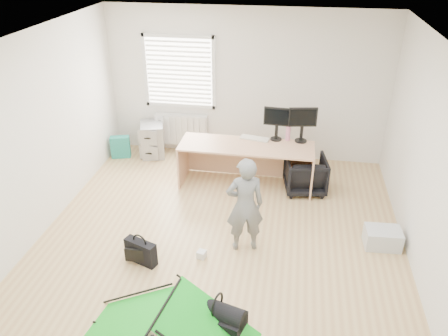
% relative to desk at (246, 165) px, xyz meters
% --- Properties ---
extents(ground, '(5.50, 5.50, 0.00)m').
position_rel_desk_xyz_m(ground, '(-0.17, -1.59, -0.37)').
color(ground, tan).
rests_on(ground, ground).
extents(back_wall, '(5.00, 0.02, 2.70)m').
position_rel_desk_xyz_m(back_wall, '(-0.17, 1.16, 0.98)').
color(back_wall, silver).
rests_on(back_wall, ground).
extents(window, '(1.20, 0.06, 1.20)m').
position_rel_desk_xyz_m(window, '(-1.37, 1.12, 1.18)').
color(window, silver).
rests_on(window, back_wall).
extents(radiator, '(1.00, 0.12, 0.60)m').
position_rel_desk_xyz_m(radiator, '(-1.37, 1.08, 0.08)').
color(radiator, silver).
rests_on(radiator, back_wall).
extents(desk, '(2.17, 0.69, 0.74)m').
position_rel_desk_xyz_m(desk, '(0.00, 0.00, 0.00)').
color(desk, tan).
rests_on(desk, ground).
extents(filing_cabinet, '(0.55, 0.64, 0.63)m').
position_rel_desk_xyz_m(filing_cabinet, '(-1.87, 0.84, -0.05)').
color(filing_cabinet, gray).
rests_on(filing_cabinet, ground).
extents(monitor_left, '(0.44, 0.12, 0.41)m').
position_rel_desk_xyz_m(monitor_left, '(0.45, 0.30, 0.58)').
color(monitor_left, black).
rests_on(monitor_left, desk).
extents(monitor_right, '(0.46, 0.18, 0.43)m').
position_rel_desk_xyz_m(monitor_right, '(0.86, 0.30, 0.59)').
color(monitor_right, black).
rests_on(monitor_right, desk).
extents(keyboard, '(0.50, 0.25, 0.02)m').
position_rel_desk_xyz_m(keyboard, '(0.10, 0.26, 0.38)').
color(keyboard, beige).
rests_on(keyboard, desk).
extents(thermos, '(0.08, 0.08, 0.28)m').
position_rel_desk_xyz_m(thermos, '(0.64, 0.31, 0.51)').
color(thermos, '#C56E8D').
rests_on(thermos, desk).
extents(office_chair, '(0.73, 0.75, 0.60)m').
position_rel_desk_xyz_m(office_chair, '(0.97, -0.00, -0.07)').
color(office_chair, black).
rests_on(office_chair, ground).
extents(person, '(0.56, 0.45, 1.35)m').
position_rel_desk_xyz_m(person, '(0.18, -1.64, 0.31)').
color(person, slate).
rests_on(person, ground).
extents(kite, '(1.90, 1.06, 0.56)m').
position_rel_desk_xyz_m(kite, '(-0.40, -3.35, -0.09)').
color(kite, '#10B21F').
rests_on(kite, ground).
extents(storage_crate, '(0.49, 0.35, 0.26)m').
position_rel_desk_xyz_m(storage_crate, '(2.02, -1.30, -0.24)').
color(storage_crate, '#B8BEC1').
rests_on(storage_crate, ground).
extents(tote_bag, '(0.38, 0.24, 0.42)m').
position_rel_desk_xyz_m(tote_bag, '(-2.44, 0.63, -0.16)').
color(tote_bag, '#1C7D6F').
rests_on(tote_bag, ground).
extents(laptop_bag, '(0.45, 0.27, 0.32)m').
position_rel_desk_xyz_m(laptop_bag, '(-1.08, -2.15, -0.21)').
color(laptop_bag, black).
rests_on(laptop_bag, ground).
extents(white_box, '(0.13, 0.13, 0.11)m').
position_rel_desk_xyz_m(white_box, '(-0.34, -1.95, -0.32)').
color(white_box, silver).
rests_on(white_box, ground).
extents(duffel_bag, '(0.65, 0.45, 0.26)m').
position_rel_desk_xyz_m(duffel_bag, '(0.08, -3.06, -0.24)').
color(duffel_bag, black).
rests_on(duffel_bag, ground).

